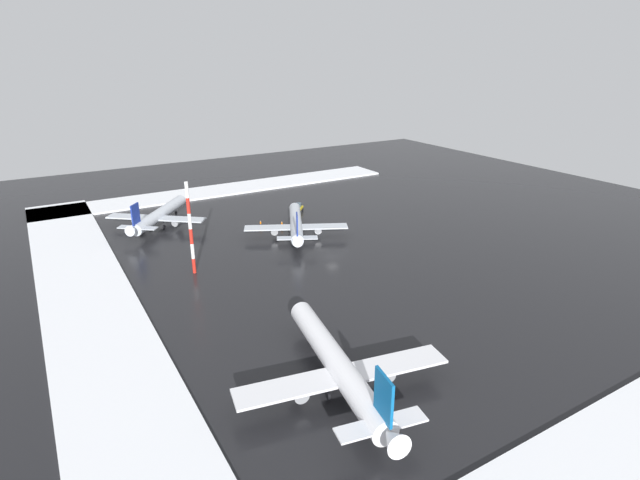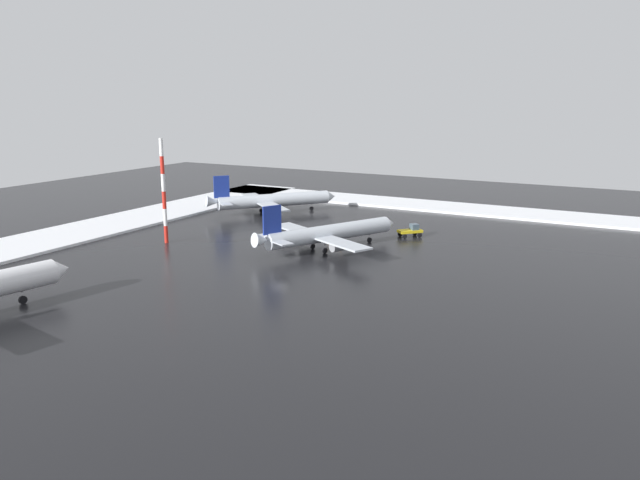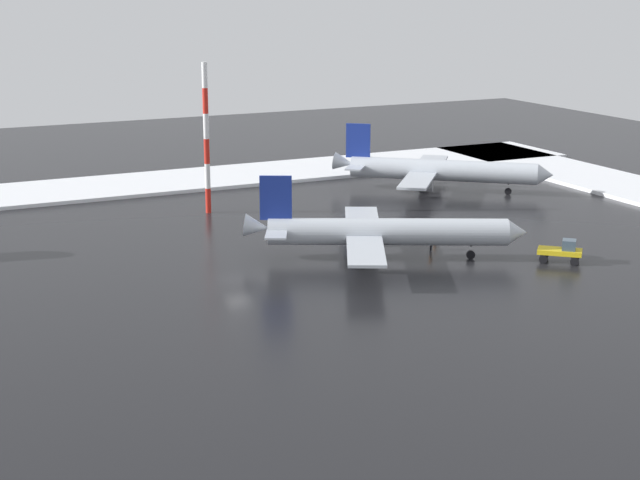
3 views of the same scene
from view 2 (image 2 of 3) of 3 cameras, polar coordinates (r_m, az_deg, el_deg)
name	(u,v)px [view 2 (image 2 of 3)]	position (r m, az deg, el deg)	size (l,w,h in m)	color
ground_plane	(280,273)	(96.84, -3.71, -3.01)	(240.00, 240.00, 0.00)	black
snow_bank_far	(58,237)	(129.69, -22.81, 0.25)	(152.00, 16.00, 0.51)	white
snow_bank_left	(423,205)	(156.21, 9.42, 3.16)	(14.00, 116.00, 0.51)	white
airplane_foreground_jet	(327,233)	(110.21, 0.66, 0.63)	(28.45, 24.22, 9.08)	silver
airplane_far_rear	(271,200)	(144.62, -4.48, 3.64)	(26.07, 23.72, 9.33)	silver
pushback_tug	(411,230)	(121.86, 8.33, 0.88)	(4.88, 4.72, 2.50)	gold
ground_crew_near_tug	(328,231)	(121.75, 0.76, 0.86)	(0.36, 0.36, 1.71)	black
ground_crew_mid_apron	(341,237)	(116.79, 1.94, 0.32)	(0.36, 0.36, 1.71)	black
antenna_mast	(164,191)	(117.82, -14.10, 4.34)	(0.70, 0.70, 19.30)	red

